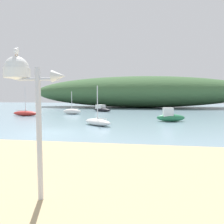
# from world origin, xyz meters

# --- Properties ---
(ground_plane) EXTENTS (120.00, 120.00, 0.00)m
(ground_plane) POSITION_xyz_m (0.00, 0.00, 0.00)
(ground_plane) COLOR #7A99A8
(distant_hill) EXTENTS (47.73, 14.17, 6.79)m
(distant_hill) POSITION_xyz_m (4.85, 33.68, 3.40)
(distant_hill) COLOR #3D6038
(distant_hill) RESTS_ON ground
(mast_structure) EXTENTS (1.43, 0.57, 3.27)m
(mast_structure) POSITION_xyz_m (3.66, -9.46, 2.93)
(mast_structure) COLOR silver
(mast_structure) RESTS_ON beach_sand
(seagull_on_radar) EXTENTS (0.18, 0.31, 0.22)m
(seagull_on_radar) POSITION_xyz_m (3.50, -9.44, 3.60)
(seagull_on_radar) COLOR orange
(seagull_on_radar) RESTS_ON mast_structure
(motorboat_off_point) EXTENTS (2.84, 1.19, 1.37)m
(motorboat_off_point) POSITION_xyz_m (8.79, 7.98, 0.51)
(motorboat_off_point) COLOR #287A4C
(motorboat_off_point) RESTS_ON ground
(motorboat_outer_mooring) EXTENTS (3.93, 3.43, 1.10)m
(motorboat_outer_mooring) POSITION_xyz_m (-0.77, 20.18, 0.41)
(motorboat_outer_mooring) COLOR black
(motorboat_outer_mooring) RESTS_ON ground
(sailboat_west_reach) EXTENTS (3.53, 1.37, 3.77)m
(sailboat_west_reach) POSITION_xyz_m (-8.84, 11.20, 0.33)
(sailboat_west_reach) COLOR #B72D28
(sailboat_west_reach) RESTS_ON ground
(sailboat_by_sandbar) EXTENTS (2.75, 1.16, 3.17)m
(sailboat_by_sandbar) POSITION_xyz_m (-3.73, 14.27, 0.39)
(sailboat_by_sandbar) COLOR white
(sailboat_by_sandbar) RESTS_ON ground
(sailboat_mid_channel) EXTENTS (3.06, 2.61, 3.44)m
(sailboat_mid_channel) POSITION_xyz_m (2.26, 4.00, 0.31)
(sailboat_mid_channel) COLOR white
(sailboat_mid_channel) RESTS_ON ground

